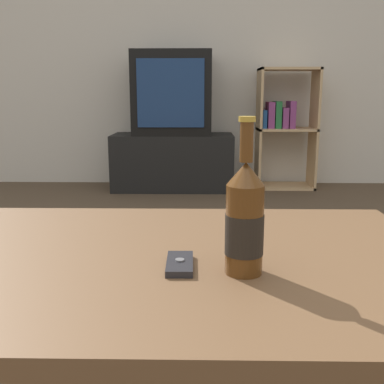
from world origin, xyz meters
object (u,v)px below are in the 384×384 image
(tv_stand, at_px, (173,162))
(cell_phone, at_px, (178,264))
(bookshelf, at_px, (284,125))
(beer_bottle, at_px, (245,220))
(television, at_px, (172,93))

(tv_stand, bearing_deg, cell_phone, -86.37)
(cell_phone, bearing_deg, bookshelf, 74.63)
(tv_stand, height_order, cell_phone, tv_stand)
(beer_bottle, relative_size, cell_phone, 2.57)
(tv_stand, distance_m, bookshelf, 0.97)
(tv_stand, bearing_deg, television, -90.00)
(television, bearing_deg, beer_bottle, -83.71)
(television, height_order, cell_phone, television)
(tv_stand, distance_m, beer_bottle, 2.87)
(television, distance_m, beer_bottle, 2.86)
(television, xyz_separation_m, cell_phone, (0.18, -2.81, -0.35))
(tv_stand, height_order, beer_bottle, beer_bottle)
(bookshelf, bearing_deg, tv_stand, -175.22)
(beer_bottle, bearing_deg, television, 96.29)
(television, bearing_deg, tv_stand, 90.00)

